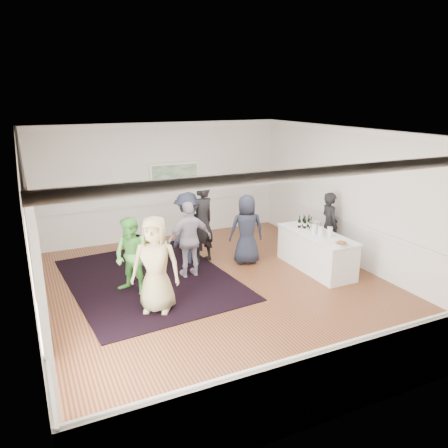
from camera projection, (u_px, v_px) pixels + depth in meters
name	position (u px, v px, depth m)	size (l,w,h in m)	color
floor	(221.00, 290.00, 9.04)	(8.00, 8.00, 0.00)	brown
ceiling	(221.00, 133.00, 8.14)	(7.00, 8.00, 0.02)	white
wall_left	(28.00, 240.00, 7.16)	(0.02, 8.00, 3.20)	white
wall_right	(359.00, 199.00, 10.01)	(0.02, 8.00, 3.20)	white
wall_back	(161.00, 181.00, 12.06)	(7.00, 0.02, 3.20)	white
wall_front	(364.00, 298.00, 5.12)	(7.00, 0.02, 3.20)	white
wainscoting	(221.00, 268.00, 8.90)	(7.00, 8.00, 1.00)	white
mirror	(27.00, 210.00, 8.25)	(0.05, 1.25, 1.85)	yellow
doorway	(39.00, 296.00, 5.59)	(0.10, 1.78, 2.56)	white
landscape_painting	(175.00, 174.00, 12.13)	(1.44, 0.06, 0.66)	white
area_rug	(150.00, 279.00, 9.58)	(3.26, 4.28, 0.02)	black
serving_table	(316.00, 251.00, 10.05)	(0.82, 2.14, 0.87)	white
bartender	(329.00, 226.00, 10.65)	(0.60, 0.40, 1.66)	black
guest_tan	(156.00, 265.00, 7.96)	(0.89, 0.58, 1.83)	tan
guest_green	(132.00, 256.00, 8.72)	(0.77, 0.60, 1.59)	#5DC54F
guest_lilac	(190.00, 240.00, 9.54)	(1.00, 0.42, 1.70)	#B7ACC0
guest_dark_a	(188.00, 228.00, 10.35)	(1.11, 0.64, 1.72)	#202435
guest_dark_b	(202.00, 223.00, 10.33)	(0.72, 0.47, 1.97)	black
guest_navy	(247.00, 230.00, 10.32)	(0.81, 0.53, 1.66)	#202435
wine_bottles	(306.00, 221.00, 10.32)	(0.32, 0.29, 0.31)	black
juice_pitchers	(322.00, 231.00, 9.73)	(0.31, 0.43, 0.24)	#64A53B
ice_bucket	(315.00, 227.00, 10.03)	(0.26, 0.26, 0.24)	silver
nut_bowl	(342.00, 244.00, 9.12)	(0.28, 0.28, 0.08)	white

